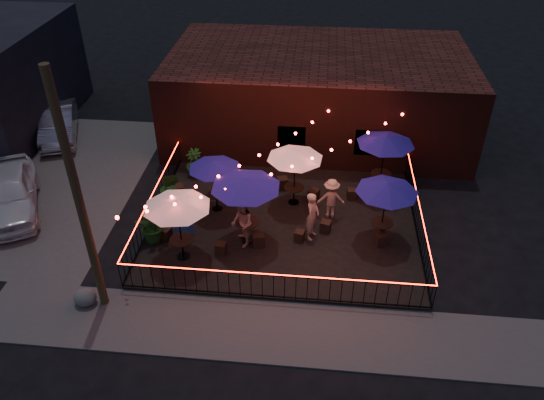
{
  "coord_description": "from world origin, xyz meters",
  "views": [
    {
      "loc": [
        1.16,
        -14.07,
        12.57
      ],
      "look_at": [
        -0.43,
        1.87,
        1.27
      ],
      "focal_mm": 35.0,
      "sensor_mm": 36.0,
      "label": 1
    }
  ],
  "objects_px": {
    "utility_pole": "(79,202)",
    "cafe_table_4": "(387,188)",
    "cafe_table_3": "(295,155)",
    "boulder": "(85,297)",
    "cafe_table_2": "(246,183)",
    "cafe_table_0": "(177,204)",
    "cafe_table_5": "(386,140)",
    "cooler": "(184,227)",
    "cafe_table_1": "(214,165)"
  },
  "relations": [
    {
      "from": "boulder",
      "to": "cafe_table_0",
      "type": "bearing_deg",
      "value": 43.1
    },
    {
      "from": "utility_pole",
      "to": "cafe_table_3",
      "type": "height_order",
      "value": "utility_pole"
    },
    {
      "from": "cafe_table_0",
      "to": "cafe_table_5",
      "type": "bearing_deg",
      "value": 34.75
    },
    {
      "from": "cafe_table_5",
      "to": "boulder",
      "type": "bearing_deg",
      "value": -142.83
    },
    {
      "from": "cafe_table_1",
      "to": "boulder",
      "type": "bearing_deg",
      "value": -121.31
    },
    {
      "from": "cafe_table_5",
      "to": "boulder",
      "type": "distance_m",
      "value": 12.44
    },
    {
      "from": "cafe_table_3",
      "to": "boulder",
      "type": "relative_size",
      "value": 3.36
    },
    {
      "from": "utility_pole",
      "to": "cafe_table_2",
      "type": "height_order",
      "value": "utility_pole"
    },
    {
      "from": "utility_pole",
      "to": "boulder",
      "type": "distance_m",
      "value": 3.73
    },
    {
      "from": "cafe_table_3",
      "to": "cafe_table_4",
      "type": "xyz_separation_m",
      "value": [
        3.31,
        -1.99,
        0.03
      ]
    },
    {
      "from": "cafe_table_5",
      "to": "utility_pole",
      "type": "bearing_deg",
      "value": -141.68
    },
    {
      "from": "cafe_table_0",
      "to": "cooler",
      "type": "xyz_separation_m",
      "value": [
        -0.23,
        1.16,
        -1.88
      ]
    },
    {
      "from": "cafe_table_1",
      "to": "cooler",
      "type": "bearing_deg",
      "value": -116.81
    },
    {
      "from": "cooler",
      "to": "utility_pole",
      "type": "bearing_deg",
      "value": -103.84
    },
    {
      "from": "cafe_table_4",
      "to": "cooler",
      "type": "xyz_separation_m",
      "value": [
        -7.2,
        -0.53,
        -1.82
      ]
    },
    {
      "from": "cooler",
      "to": "boulder",
      "type": "bearing_deg",
      "value": -109.64
    },
    {
      "from": "cafe_table_3",
      "to": "cooler",
      "type": "height_order",
      "value": "cafe_table_3"
    },
    {
      "from": "cafe_table_4",
      "to": "boulder",
      "type": "distance_m",
      "value": 10.62
    },
    {
      "from": "cafe_table_1",
      "to": "cooler",
      "type": "distance_m",
      "value": 2.56
    },
    {
      "from": "cafe_table_2",
      "to": "cafe_table_4",
      "type": "relative_size",
      "value": 1.34
    },
    {
      "from": "cafe_table_2",
      "to": "cafe_table_3",
      "type": "xyz_separation_m",
      "value": [
        1.53,
        2.54,
        -0.28
      ]
    },
    {
      "from": "cafe_table_5",
      "to": "cafe_table_3",
      "type": "bearing_deg",
      "value": -159.72
    },
    {
      "from": "cafe_table_3",
      "to": "cafe_table_5",
      "type": "distance_m",
      "value": 3.73
    },
    {
      "from": "cafe_table_2",
      "to": "cafe_table_5",
      "type": "xyz_separation_m",
      "value": [
        5.03,
        3.83,
        -0.15
      ]
    },
    {
      "from": "utility_pole",
      "to": "cafe_table_4",
      "type": "xyz_separation_m",
      "value": [
        9.01,
        3.99,
        -1.62
      ]
    },
    {
      "from": "cafe_table_4",
      "to": "cafe_table_5",
      "type": "distance_m",
      "value": 3.28
    },
    {
      "from": "utility_pole",
      "to": "cafe_table_4",
      "type": "bearing_deg",
      "value": 23.89
    },
    {
      "from": "utility_pole",
      "to": "cooler",
      "type": "relative_size",
      "value": 9.91
    },
    {
      "from": "cafe_table_0",
      "to": "cafe_table_2",
      "type": "distance_m",
      "value": 2.42
    },
    {
      "from": "utility_pole",
      "to": "cafe_table_5",
      "type": "xyz_separation_m",
      "value": [
        9.2,
        7.27,
        -1.52
      ]
    },
    {
      "from": "cafe_table_5",
      "to": "boulder",
      "type": "xyz_separation_m",
      "value": [
        -9.76,
        -7.4,
        -2.16
      ]
    },
    {
      "from": "cafe_table_2",
      "to": "cafe_table_3",
      "type": "distance_m",
      "value": 2.98
    },
    {
      "from": "utility_pole",
      "to": "cafe_table_0",
      "type": "relative_size",
      "value": 2.92
    },
    {
      "from": "cafe_table_1",
      "to": "cafe_table_3",
      "type": "xyz_separation_m",
      "value": [
        2.99,
        0.73,
        0.18
      ]
    },
    {
      "from": "utility_pole",
      "to": "cafe_table_2",
      "type": "relative_size",
      "value": 2.45
    },
    {
      "from": "cafe_table_3",
      "to": "cafe_table_4",
      "type": "height_order",
      "value": "cafe_table_4"
    },
    {
      "from": "boulder",
      "to": "utility_pole",
      "type": "bearing_deg",
      "value": 12.96
    },
    {
      "from": "utility_pole",
      "to": "boulder",
      "type": "xyz_separation_m",
      "value": [
        -0.56,
        -0.13,
        -3.68
      ]
    },
    {
      "from": "utility_pole",
      "to": "cafe_table_2",
      "type": "bearing_deg",
      "value": 39.52
    },
    {
      "from": "cafe_table_1",
      "to": "cafe_table_2",
      "type": "relative_size",
      "value": 0.71
    },
    {
      "from": "cooler",
      "to": "cafe_table_0",
      "type": "bearing_deg",
      "value": -65.05
    },
    {
      "from": "cafe_table_2",
      "to": "cafe_table_3",
      "type": "relative_size",
      "value": 1.2
    },
    {
      "from": "cafe_table_2",
      "to": "cafe_table_4",
      "type": "bearing_deg",
      "value": 6.5
    },
    {
      "from": "cafe_table_0",
      "to": "cafe_table_5",
      "type": "xyz_separation_m",
      "value": [
        7.16,
        4.97,
        0.04
      ]
    },
    {
      "from": "boulder",
      "to": "cafe_table_4",
      "type": "bearing_deg",
      "value": 23.29
    },
    {
      "from": "cafe_table_0",
      "to": "utility_pole",
      "type": "bearing_deg",
      "value": -131.54
    },
    {
      "from": "cafe_table_2",
      "to": "cafe_table_5",
      "type": "relative_size",
      "value": 1.15
    },
    {
      "from": "cafe_table_4",
      "to": "cafe_table_5",
      "type": "bearing_deg",
      "value": 86.75
    },
    {
      "from": "utility_pole",
      "to": "cafe_table_4",
      "type": "distance_m",
      "value": 9.99
    },
    {
      "from": "cafe_table_0",
      "to": "cafe_table_4",
      "type": "relative_size",
      "value": 1.12
    }
  ]
}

